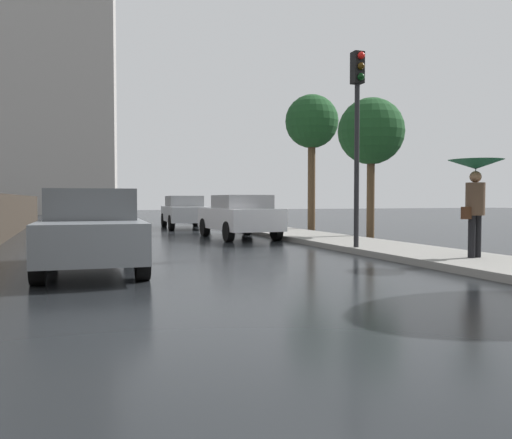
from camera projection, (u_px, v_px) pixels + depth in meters
name	position (u px, v px, depth m)	size (l,w,h in m)	color
ground	(299.00, 319.00, 5.79)	(120.00, 120.00, 0.00)	black
car_grey_near_kerb	(91.00, 230.00, 9.67)	(1.90, 4.50, 1.48)	slate
car_white_mid_road	(239.00, 216.00, 17.69)	(1.90, 4.15, 1.43)	silver
car_silver_far_ahead	(184.00, 211.00, 23.76)	(1.91, 4.41, 1.44)	#B2B5BA
pedestrian_with_umbrella_near	(475.00, 181.00, 10.51)	(1.06, 1.06, 1.94)	black
traffic_light	(358.00, 113.00, 12.72)	(0.26, 0.39, 4.66)	black
street_tree_mid	(371.00, 132.00, 17.06)	(2.13, 2.13, 4.54)	#4C3823
street_tree_far	(312.00, 124.00, 21.08)	(2.10, 2.10, 5.43)	#4C3823
distant_tower	(53.00, 29.00, 47.96)	(11.60, 10.32, 33.33)	#9E9993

